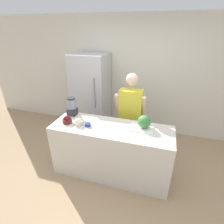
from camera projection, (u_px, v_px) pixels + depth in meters
The scene contains 11 objects.
ground_plane at pixel (106, 185), 2.85m from camera, with size 14.00×14.00×0.00m, color tan.
wall_back at pixel (132, 77), 3.99m from camera, with size 8.00×0.06×2.60m.
counter_island at pixel (111, 151), 2.93m from camera, with size 1.92×0.66×0.91m.
refrigerator at pixel (91, 95), 4.04m from camera, with size 0.76×0.72×1.83m.
person at pixel (130, 116), 3.26m from camera, with size 0.55×0.26×1.63m.
cutting_board at pixel (142, 128), 2.70m from camera, with size 0.37×0.28×0.01m.
watermelon at pixel (144, 122), 2.66m from camera, with size 0.20×0.20×0.20m.
bowl_cherries at pixel (67, 120), 2.84m from camera, with size 0.15×0.15×0.13m.
bowl_cream at pixel (78, 122), 2.77m from camera, with size 0.13×0.13×0.12m.
bowl_small_blue at pixel (88, 125), 2.75m from camera, with size 0.09×0.09×0.05m.
blender at pixel (72, 107), 3.06m from camera, with size 0.15×0.15×0.32m.
Camera 1 is at (0.69, -1.92, 2.32)m, focal length 28.00 mm.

